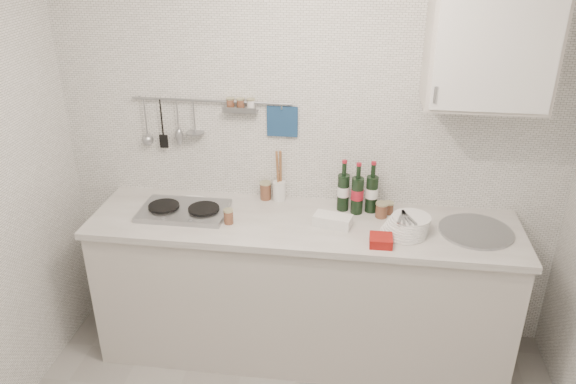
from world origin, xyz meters
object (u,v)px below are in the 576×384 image
object	(u,v)px
wall_cabinet	(491,36)
utensil_crock	(279,188)
plate_stack_hob	(188,209)
plate_stack_sink	(407,225)
wine_bottles	(358,187)

from	to	relation	value
wall_cabinet	utensil_crock	bearing A→B (deg)	173.07
plate_stack_hob	utensil_crock	bearing A→B (deg)	23.54
wall_cabinet	plate_stack_sink	xyz separation A→B (m)	(-0.33, -0.18, -0.98)
plate_stack_hob	wall_cabinet	bearing A→B (deg)	3.28
plate_stack_sink	utensil_crock	size ratio (longest dim) A/B	0.82
wall_cabinet	utensil_crock	size ratio (longest dim) A/B	2.14
wine_bottles	utensil_crock	bearing A→B (deg)	169.68
plate_stack_hob	plate_stack_sink	bearing A→B (deg)	-3.93
plate_stack_hob	utensil_crock	world-z (taller)	utensil_crock
plate_stack_hob	wine_bottles	xyz separation A→B (m)	(0.98, 0.14, 0.14)
plate_stack_hob	utensil_crock	size ratio (longest dim) A/B	0.98
plate_stack_sink	utensil_crock	xyz separation A→B (m)	(-0.75, 0.31, 0.03)
wall_cabinet	plate_stack_sink	distance (m)	1.05
wall_cabinet	plate_stack_hob	xyz separation A→B (m)	(-1.59, -0.09, -1.02)
wall_cabinet	utensil_crock	world-z (taller)	wall_cabinet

